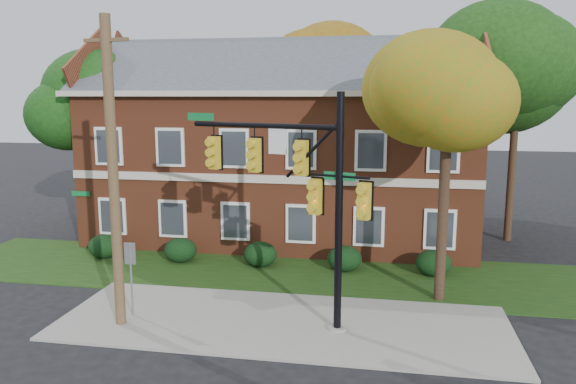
% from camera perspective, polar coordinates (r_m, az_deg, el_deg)
% --- Properties ---
extents(ground, '(120.00, 120.00, 0.00)m').
position_cam_1_polar(ground, '(17.11, -1.25, -14.56)').
color(ground, black).
rests_on(ground, ground).
extents(sidewalk, '(14.00, 5.00, 0.08)m').
position_cam_1_polar(sidewalk, '(17.99, -0.60, -13.15)').
color(sidewalk, gray).
rests_on(sidewalk, ground).
extents(grass_strip, '(30.00, 6.00, 0.04)m').
position_cam_1_polar(grass_strip, '(22.62, 1.78, -8.31)').
color(grass_strip, '#193811').
rests_on(grass_strip, ground).
extents(apartment_building, '(18.80, 8.80, 9.74)m').
position_cam_1_polar(apartment_building, '(27.77, -0.47, 5.56)').
color(apartment_building, brown).
rests_on(apartment_building, ground).
extents(hedge_far_left, '(1.40, 1.26, 1.05)m').
position_cam_1_polar(hedge_far_left, '(25.92, -18.15, -5.27)').
color(hedge_far_left, black).
rests_on(hedge_far_left, ground).
extents(hedge_left, '(1.40, 1.26, 1.05)m').
position_cam_1_polar(hedge_left, '(24.48, -10.88, -5.83)').
color(hedge_left, black).
rests_on(hedge_left, ground).
extents(hedge_center, '(1.40, 1.26, 1.05)m').
position_cam_1_polar(hedge_center, '(23.48, -2.82, -6.34)').
color(hedge_center, black).
rests_on(hedge_center, ground).
extents(hedge_right, '(1.40, 1.26, 1.05)m').
position_cam_1_polar(hedge_right, '(22.98, 5.77, -6.74)').
color(hedge_right, black).
rests_on(hedge_right, ground).
extents(hedge_far_right, '(1.40, 1.26, 1.05)m').
position_cam_1_polar(hedge_far_right, '(23.00, 14.56, -7.00)').
color(hedge_far_right, black).
rests_on(hedge_far_right, ground).
extents(tree_near_right, '(4.50, 4.25, 8.58)m').
position_cam_1_polar(tree_near_right, '(19.26, 16.66, 8.26)').
color(tree_near_right, black).
rests_on(tree_near_right, ground).
extents(tree_left_rear, '(5.40, 5.10, 8.88)m').
position_cam_1_polar(tree_left_rear, '(30.02, -19.68, 8.55)').
color(tree_left_rear, black).
rests_on(tree_left_rear, ground).
extents(tree_right_rear, '(6.30, 5.95, 10.62)m').
position_cam_1_polar(tree_right_rear, '(28.78, 23.07, 11.19)').
color(tree_right_rear, black).
rests_on(tree_right_rear, ground).
extents(tree_far_rear, '(6.84, 6.46, 11.52)m').
position_cam_1_polar(tree_far_rear, '(35.31, 4.12, 12.72)').
color(tree_far_rear, black).
rests_on(tree_far_rear, ground).
extents(traffic_signal, '(6.14, 2.19, 7.16)m').
position_cam_1_polar(traffic_signal, '(16.79, 1.20, 0.86)').
color(traffic_signal, gray).
rests_on(traffic_signal, ground).
extents(utility_pole, '(1.45, 0.35, 9.34)m').
position_cam_1_polar(utility_pole, '(17.42, -17.34, 1.70)').
color(utility_pole, brown).
rests_on(utility_pole, ground).
extents(sign_post, '(0.36, 0.07, 2.48)m').
position_cam_1_polar(sign_post, '(18.60, -15.69, -7.36)').
color(sign_post, slate).
rests_on(sign_post, ground).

